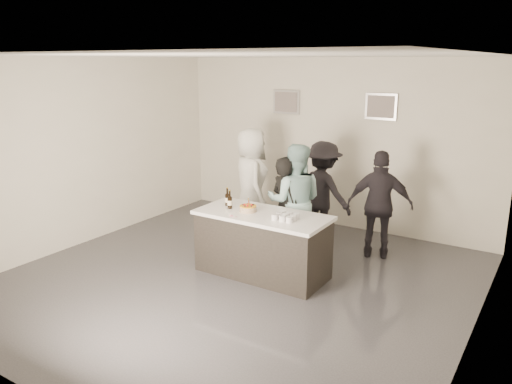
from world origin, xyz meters
TOP-DOWN VIEW (x-y plane):
  - floor at (0.00, 0.00)m, footprint 6.00×6.00m
  - ceiling at (0.00, 0.00)m, footprint 6.00×6.00m
  - wall_back at (0.00, 3.00)m, footprint 6.00×0.04m
  - wall_front at (0.00, -3.00)m, footprint 6.00×0.04m
  - wall_left at (-3.00, 0.00)m, footprint 0.04×6.00m
  - wall_right at (3.00, 0.00)m, footprint 0.04×6.00m
  - picture_left at (-0.90, 2.97)m, footprint 0.54×0.04m
  - picture_right at (0.90, 2.97)m, footprint 0.54×0.04m
  - bar_counter at (0.19, 0.37)m, footprint 1.86×0.86m
  - cake at (-0.03, 0.34)m, footprint 0.24×0.24m
  - beer_bottle_a at (-0.45, 0.43)m, footprint 0.07×0.07m
  - beer_bottle_b at (-0.33, 0.32)m, footprint 0.07×0.07m
  - tumbler_cluster at (0.59, 0.31)m, footprint 0.30×0.30m
  - candles at (-0.14, 0.05)m, footprint 0.24×0.08m
  - person_main_black at (0.16, 1.08)m, footprint 0.68×0.57m
  - person_main_blue at (0.24, 1.22)m, footprint 1.05×0.95m
  - person_guest_left at (-0.91, 1.78)m, footprint 1.05×1.05m
  - person_guest_right at (1.34, 1.89)m, footprint 1.05×0.68m
  - person_guest_back at (0.28, 2.12)m, footprint 1.19×0.85m

SIDE VIEW (x-z plane):
  - floor at x=0.00m, z-range 0.00..0.00m
  - bar_counter at x=0.19m, z-range 0.00..0.90m
  - person_main_black at x=0.16m, z-range 0.00..1.58m
  - person_guest_right at x=1.34m, z-range 0.00..1.66m
  - person_guest_back at x=0.28m, z-range 0.00..1.67m
  - person_main_blue at x=0.24m, z-range 0.00..1.76m
  - candles at x=-0.14m, z-range 0.90..0.91m
  - person_guest_left at x=-0.91m, z-range 0.00..1.85m
  - cake at x=-0.03m, z-range 0.90..0.97m
  - tumbler_cluster at x=0.59m, z-range 0.90..0.98m
  - beer_bottle_a at x=-0.45m, z-range 0.90..1.16m
  - beer_bottle_b at x=-0.33m, z-range 0.90..1.16m
  - wall_back at x=0.00m, z-range 0.00..3.00m
  - wall_front at x=0.00m, z-range 0.00..3.00m
  - wall_left at x=-3.00m, z-range 0.00..3.00m
  - wall_right at x=3.00m, z-range 0.00..3.00m
  - picture_left at x=-0.90m, z-range 1.98..2.42m
  - picture_right at x=0.90m, z-range 1.98..2.42m
  - ceiling at x=0.00m, z-range 3.00..3.00m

